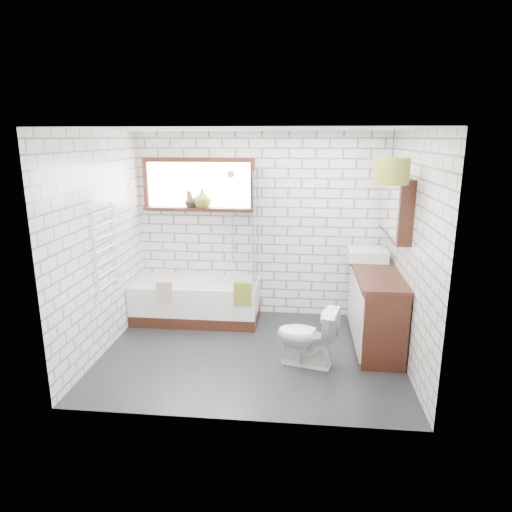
# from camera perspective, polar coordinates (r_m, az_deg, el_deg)

# --- Properties ---
(floor) EXTENTS (3.40, 2.60, 0.01)m
(floor) POSITION_cam_1_polar(r_m,az_deg,el_deg) (5.40, -0.60, -12.06)
(floor) COLOR black
(floor) RESTS_ON ground
(ceiling) EXTENTS (3.40, 2.60, 0.01)m
(ceiling) POSITION_cam_1_polar(r_m,az_deg,el_deg) (4.83, -0.68, 15.61)
(ceiling) COLOR white
(ceiling) RESTS_ON ground
(wall_back) EXTENTS (3.40, 0.01, 2.50)m
(wall_back) POSITION_cam_1_polar(r_m,az_deg,el_deg) (6.24, 0.72, 3.80)
(wall_back) COLOR white
(wall_back) RESTS_ON ground
(wall_front) EXTENTS (3.40, 0.01, 2.50)m
(wall_front) POSITION_cam_1_polar(r_m,az_deg,el_deg) (3.72, -2.91, -3.73)
(wall_front) COLOR white
(wall_front) RESTS_ON ground
(wall_left) EXTENTS (0.01, 2.60, 2.50)m
(wall_left) POSITION_cam_1_polar(r_m,az_deg,el_deg) (5.43, -18.83, 1.37)
(wall_left) COLOR white
(wall_left) RESTS_ON ground
(wall_right) EXTENTS (0.01, 2.60, 2.50)m
(wall_right) POSITION_cam_1_polar(r_m,az_deg,el_deg) (5.07, 18.88, 0.47)
(wall_right) COLOR white
(wall_right) RESTS_ON ground
(window) EXTENTS (1.52, 0.16, 0.68)m
(window) POSITION_cam_1_polar(r_m,az_deg,el_deg) (6.25, -7.18, 8.80)
(window) COLOR black
(window) RESTS_ON wall_back
(towel_radiator) EXTENTS (0.06, 0.52, 1.00)m
(towel_radiator) POSITION_cam_1_polar(r_m,az_deg,el_deg) (5.42, -18.35, 0.84)
(towel_radiator) COLOR white
(towel_radiator) RESTS_ON wall_left
(mirror_cabinet) EXTENTS (0.16, 1.20, 0.70)m
(mirror_cabinet) POSITION_cam_1_polar(r_m,az_deg,el_deg) (5.56, 17.02, 6.01)
(mirror_cabinet) COLOR black
(mirror_cabinet) RESTS_ON wall_right
(shower_riser) EXTENTS (0.02, 0.02, 1.30)m
(shower_riser) POSITION_cam_1_polar(r_m,az_deg,el_deg) (6.22, -3.00, 4.69)
(shower_riser) COLOR silver
(shower_riser) RESTS_ON wall_back
(bathtub) EXTENTS (1.67, 0.74, 0.54)m
(bathtub) POSITION_cam_1_polar(r_m,az_deg,el_deg) (6.28, -7.45, -5.55)
(bathtub) COLOR white
(bathtub) RESTS_ON floor
(shower_screen) EXTENTS (0.02, 0.72, 1.50)m
(shower_screen) POSITION_cam_1_polar(r_m,az_deg,el_deg) (5.87, 0.01, 3.51)
(shower_screen) COLOR white
(shower_screen) RESTS_ON bathtub
(towel_green) EXTENTS (0.22, 0.06, 0.31)m
(towel_green) POSITION_cam_1_polar(r_m,az_deg,el_deg) (5.73, -1.67, -4.75)
(towel_green) COLOR olive
(towel_green) RESTS_ON bathtub
(towel_beige) EXTENTS (0.19, 0.05, 0.25)m
(towel_beige) POSITION_cam_1_polar(r_m,az_deg,el_deg) (5.94, -11.39, -4.33)
(towel_beige) COLOR tan
(towel_beige) RESTS_ON bathtub
(vanity) EXTENTS (0.51, 1.58, 0.91)m
(vanity) POSITION_cam_1_polar(r_m,az_deg,el_deg) (5.70, 14.62, -6.08)
(vanity) COLOR black
(vanity) RESTS_ON floor
(basin) EXTENTS (0.48, 0.42, 0.14)m
(basin) POSITION_cam_1_polar(r_m,az_deg,el_deg) (5.97, 13.74, 0.19)
(basin) COLOR white
(basin) RESTS_ON vanity
(tap) EXTENTS (0.03, 0.03, 0.15)m
(tap) POSITION_cam_1_polar(r_m,az_deg,el_deg) (5.98, 15.28, 0.65)
(tap) COLOR silver
(tap) RESTS_ON vanity
(toilet) EXTENTS (0.52, 0.72, 0.67)m
(toilet) POSITION_cam_1_polar(r_m,az_deg,el_deg) (5.04, 6.35, -9.93)
(toilet) COLOR white
(toilet) RESTS_ON floor
(vase_olive) EXTENTS (0.28, 0.28, 0.25)m
(vase_olive) POSITION_cam_1_polar(r_m,az_deg,el_deg) (6.23, -6.69, 7.01)
(vase_olive) COLOR olive
(vase_olive) RESTS_ON window
(vase_dark) EXTENTS (0.23, 0.23, 0.18)m
(vase_dark) POSITION_cam_1_polar(r_m,az_deg,el_deg) (6.27, -8.12, 6.68)
(vase_dark) COLOR black
(vase_dark) RESTS_ON window
(bottle) EXTENTS (0.09, 0.09, 0.22)m
(bottle) POSITION_cam_1_polar(r_m,az_deg,el_deg) (6.27, -8.34, 6.87)
(bottle) COLOR olive
(bottle) RESTS_ON window
(pendant) EXTENTS (0.35, 0.35, 0.26)m
(pendant) POSITION_cam_1_polar(r_m,az_deg,el_deg) (4.74, 16.56, 10.14)
(pendant) COLOR olive
(pendant) RESTS_ON ceiling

